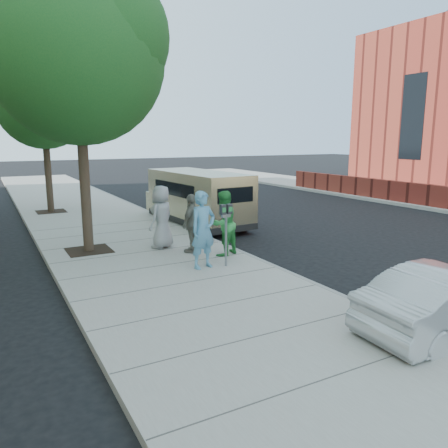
# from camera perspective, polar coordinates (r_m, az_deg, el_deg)

# --- Properties ---
(ground) EXTENTS (120.00, 120.00, 0.00)m
(ground) POSITION_cam_1_polar(r_m,az_deg,el_deg) (11.51, -3.33, -5.43)
(ground) COLOR black
(ground) RESTS_ON ground
(sidewalk) EXTENTS (5.00, 60.00, 0.15)m
(sidewalk) POSITION_cam_1_polar(r_m,az_deg,el_deg) (11.12, -8.02, -5.73)
(sidewalk) COLOR gray
(sidewalk) RESTS_ON ground
(curb_face) EXTENTS (0.12, 60.00, 0.16)m
(curb_face) POSITION_cam_1_polar(r_m,az_deg,el_deg) (12.16, 2.81, -4.16)
(curb_face) COLOR gray
(curb_face) RESTS_ON ground
(tree_near) EXTENTS (4.62, 4.60, 7.53)m
(tree_near) POSITION_cam_1_polar(r_m,az_deg,el_deg) (12.82, -18.49, 20.78)
(tree_near) COLOR black
(tree_near) RESTS_ON sidewalk
(tree_far) EXTENTS (3.92, 3.80, 6.49)m
(tree_far) POSITION_cam_1_polar(r_m,az_deg,el_deg) (20.19, -22.50, 14.90)
(tree_far) COLOR black
(tree_far) RESTS_ON sidewalk
(parking_meter) EXTENTS (0.33, 0.14, 1.55)m
(parking_meter) POSITION_cam_1_polar(r_m,az_deg,el_deg) (10.68, 0.26, 0.31)
(parking_meter) COLOR gray
(parking_meter) RESTS_ON sidewalk
(van) EXTENTS (2.20, 5.63, 2.05)m
(van) POSITION_cam_1_polar(r_m,az_deg,el_deg) (16.61, -3.57, 3.54)
(van) COLOR tan
(van) RESTS_ON ground
(person_officer) EXTENTS (0.76, 0.57, 1.90)m
(person_officer) POSITION_cam_1_polar(r_m,az_deg,el_deg) (10.59, -2.74, -0.76)
(person_officer) COLOR #5898BB
(person_officer) RESTS_ON sidewalk
(person_green_shirt) EXTENTS (1.04, 0.94, 1.76)m
(person_green_shirt) POSITION_cam_1_polar(r_m,az_deg,el_deg) (11.75, -0.09, 0.09)
(person_green_shirt) COLOR green
(person_green_shirt) RESTS_ON sidewalk
(person_gray_shirt) EXTENTS (1.06, 0.97, 1.81)m
(person_gray_shirt) POSITION_cam_1_polar(r_m,az_deg,el_deg) (12.66, -8.16, 0.92)
(person_gray_shirt) COLOR #999A9C
(person_gray_shirt) RESTS_ON sidewalk
(person_striped_polo) EXTENTS (1.01, 0.90, 1.64)m
(person_striped_polo) POSITION_cam_1_polar(r_m,az_deg,el_deg) (12.11, -4.18, 0.10)
(person_striped_polo) COLOR slate
(person_striped_polo) RESTS_ON sidewalk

